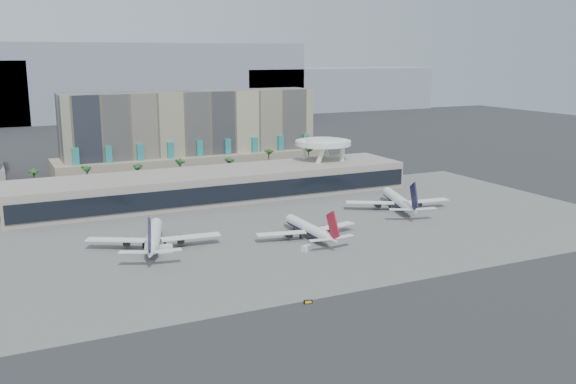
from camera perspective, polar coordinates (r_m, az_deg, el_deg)
name	(u,v)px	position (r m, az deg, el deg)	size (l,w,h in m)	color
ground	(349,278)	(180.03, 5.42, -7.61)	(900.00, 900.00, 0.00)	#232326
apron_pad	(269,230)	(226.61, -1.74, -3.36)	(260.00, 130.00, 0.06)	#5B5B59
mountain_ridge	(116,87)	(626.32, -15.08, 9.00)	(680.00, 60.00, 70.00)	gray
hotel	(193,140)	(336.76, -8.47, 4.58)	(140.00, 30.00, 42.00)	tan
terminal	(216,184)	(274.80, -6.39, 0.74)	(170.00, 32.50, 14.50)	#9F998B
saucer_structure	(323,146)	(300.39, 3.13, 4.09)	(26.00, 26.00, 21.89)	white
palm_row	(206,161)	(309.06, -7.34, 2.75)	(157.80, 2.80, 13.10)	brown
airliner_left	(154,237)	(208.45, -11.85, -3.93)	(41.33, 42.81, 15.21)	white
airliner_centre	(309,229)	(215.64, 1.89, -3.27)	(36.89, 37.94, 13.10)	white
airliner_right	(399,200)	(257.81, 9.82, -0.75)	(40.65, 42.06, 15.02)	white
service_vehicle_a	(164,249)	(204.51, -10.93, -4.98)	(4.89, 2.39, 2.39)	silver
service_vehicle_b	(307,248)	(202.70, 1.67, -5.01)	(3.33, 1.90, 1.71)	silver
taxiway_sign	(308,302)	(161.61, 1.79, -9.74)	(2.22, 0.86, 1.01)	black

